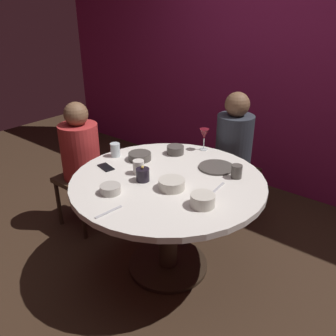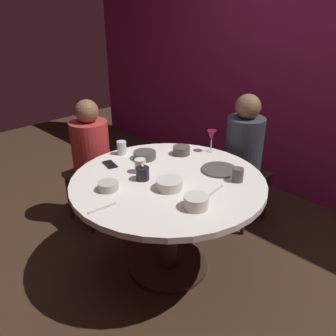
# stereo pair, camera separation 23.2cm
# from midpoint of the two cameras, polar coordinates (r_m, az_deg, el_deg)

# --- Properties ---
(ground_plane) EXTENTS (8.00, 8.00, 0.00)m
(ground_plane) POSITION_cam_midpoint_polar(r_m,az_deg,el_deg) (2.78, -2.48, -15.73)
(ground_plane) COLOR #382619
(back_wall) EXTENTS (6.00, 0.10, 2.60)m
(back_wall) POSITION_cam_midpoint_polar(r_m,az_deg,el_deg) (3.63, 16.32, 16.12)
(back_wall) COLOR maroon
(back_wall) RESTS_ON ground
(dining_table) EXTENTS (1.32, 1.32, 0.75)m
(dining_table) POSITION_cam_midpoint_polar(r_m,az_deg,el_deg) (2.43, -2.74, -5.13)
(dining_table) COLOR silver
(dining_table) RESTS_ON ground
(seated_diner_left) EXTENTS (0.40, 0.40, 1.12)m
(seated_diner_left) POSITION_cam_midpoint_polar(r_m,az_deg,el_deg) (3.03, -16.32, 2.48)
(seated_diner_left) COLOR #3F2D1E
(seated_diner_left) RESTS_ON ground
(seated_diner_back) EXTENTS (0.40, 0.40, 1.17)m
(seated_diner_back) POSITION_cam_midpoint_polar(r_m,az_deg,el_deg) (3.04, 8.62, 3.95)
(seated_diner_back) COLOR #3F2D1E
(seated_diner_back) RESTS_ON ground
(candle_holder) EXTENTS (0.09, 0.09, 0.11)m
(candle_holder) POSITION_cam_midpoint_polar(r_m,az_deg,el_deg) (2.32, -7.02, -1.16)
(candle_holder) COLOR black
(candle_holder) RESTS_ON dining_table
(wine_glass) EXTENTS (0.08, 0.08, 0.18)m
(wine_glass) POSITION_cam_midpoint_polar(r_m,az_deg,el_deg) (2.78, 3.58, 5.44)
(wine_glass) COLOR silver
(wine_glass) RESTS_ON dining_table
(dinner_plate) EXTENTS (0.26, 0.26, 0.01)m
(dinner_plate) POSITION_cam_midpoint_polar(r_m,az_deg,el_deg) (2.51, 5.34, 0.06)
(dinner_plate) COLOR #4C4742
(dinner_plate) RESTS_ON dining_table
(cell_phone) EXTENTS (0.15, 0.10, 0.01)m
(cell_phone) POSITION_cam_midpoint_polar(r_m,az_deg,el_deg) (2.57, -12.71, 0.07)
(cell_phone) COLOR black
(cell_phone) RESTS_ON dining_table
(bowl_serving_large) EXTENTS (0.15, 0.15, 0.07)m
(bowl_serving_large) POSITION_cam_midpoint_polar(r_m,az_deg,el_deg) (2.03, 2.44, -5.39)
(bowl_serving_large) COLOR beige
(bowl_serving_large) RESTS_ON dining_table
(bowl_salad_center) EXTENTS (0.17, 0.17, 0.06)m
(bowl_salad_center) POSITION_cam_midpoint_polar(r_m,az_deg,el_deg) (2.21, -2.39, -2.73)
(bowl_salad_center) COLOR beige
(bowl_salad_center) RESTS_ON dining_table
(bowl_small_white) EXTENTS (0.17, 0.17, 0.05)m
(bowl_small_white) POSITION_cam_midpoint_polar(r_m,az_deg,el_deg) (2.65, -7.16, 1.87)
(bowl_small_white) COLOR #4C4742
(bowl_small_white) RESTS_ON dining_table
(bowl_sauce_side) EXTENTS (0.13, 0.13, 0.06)m
(bowl_sauce_side) POSITION_cam_midpoint_polar(r_m,az_deg,el_deg) (2.73, -1.22, 2.93)
(bowl_sauce_side) COLOR #4C4742
(bowl_sauce_side) RESTS_ON dining_table
(bowl_rice_portion) EXTENTS (0.13, 0.13, 0.05)m
(bowl_rice_portion) POSITION_cam_midpoint_polar(r_m,az_deg,el_deg) (2.22, -12.41, -3.47)
(bowl_rice_portion) COLOR #B2ADA3
(bowl_rice_portion) RESTS_ON dining_table
(cup_near_candle) EXTENTS (0.07, 0.07, 0.10)m
(cup_near_candle) POSITION_cam_midpoint_polar(r_m,az_deg,el_deg) (2.73, -11.07, 2.88)
(cup_near_candle) COLOR silver
(cup_near_candle) RESTS_ON dining_table
(cup_by_left_diner) EXTENTS (0.07, 0.07, 0.09)m
(cup_by_left_diner) POSITION_cam_midpoint_polar(r_m,az_deg,el_deg) (2.37, 8.46, -0.63)
(cup_by_left_diner) COLOR #4C4742
(cup_by_left_diner) RESTS_ON dining_table
(cup_by_right_diner) EXTENTS (0.08, 0.08, 0.10)m
(cup_by_right_diner) POSITION_cam_midpoint_polar(r_m,az_deg,el_deg) (2.42, -7.59, 0.09)
(cup_by_right_diner) COLOR silver
(cup_by_right_diner) RESTS_ON dining_table
(fork_near_plate) EXTENTS (0.04, 0.18, 0.01)m
(fork_near_plate) POSITION_cam_midpoint_polar(r_m,az_deg,el_deg) (2.04, -12.94, -7.12)
(fork_near_plate) COLOR #B7B7BC
(fork_near_plate) RESTS_ON dining_table
(knife_near_plate) EXTENTS (0.03, 0.18, 0.01)m
(knife_near_plate) POSITION_cam_midpoint_polar(r_m,az_deg,el_deg) (2.23, 5.20, -3.42)
(knife_near_plate) COLOR #B7B7BC
(knife_near_plate) RESTS_ON dining_table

